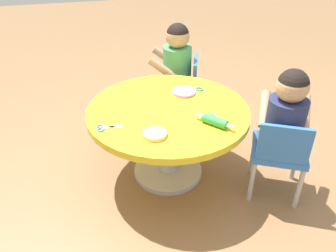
% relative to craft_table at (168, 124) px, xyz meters
% --- Properties ---
extents(ground_plane, '(10.00, 10.00, 0.00)m').
position_rel_craft_table_xyz_m(ground_plane, '(0.00, 0.00, -0.37)').
color(ground_plane, olive).
extents(craft_table, '(0.95, 0.95, 0.48)m').
position_rel_craft_table_xyz_m(craft_table, '(0.00, 0.00, 0.00)').
color(craft_table, silver).
rests_on(craft_table, ground).
extents(child_chair_left, '(0.40, 0.40, 0.54)m').
position_rel_craft_table_xyz_m(child_chair_left, '(-0.33, -0.57, -0.07)').
color(child_chair_left, '#B7B7BC').
rests_on(child_chair_left, ground).
extents(seated_child_left, '(0.43, 0.40, 0.51)m').
position_rel_craft_table_xyz_m(seated_child_left, '(-0.29, -0.58, 0.16)').
color(seated_child_left, '#3F4772').
rests_on(seated_child_left, ground).
extents(child_chair_right, '(0.38, 0.38, 0.54)m').
position_rel_craft_table_xyz_m(child_chair_right, '(0.60, -0.25, -0.07)').
color(child_chair_right, '#B7B7BC').
rests_on(child_chair_right, ground).
extents(seated_child_right, '(0.37, 0.42, 0.51)m').
position_rel_craft_table_xyz_m(seated_child_right, '(0.62, -0.22, 0.16)').
color(seated_child_right, '#3F4772').
rests_on(seated_child_right, ground).
extents(rolling_pin, '(0.19, 0.17, 0.05)m').
position_rel_craft_table_xyz_m(rolling_pin, '(-0.23, -0.20, 0.13)').
color(rolling_pin, green).
rests_on(rolling_pin, craft_table).
extents(craft_scissors, '(0.08, 0.14, 0.01)m').
position_rel_craft_table_xyz_m(craft_scissors, '(-0.12, 0.37, 0.11)').
color(craft_scissors, silver).
rests_on(craft_scissors, craft_table).
extents(playdough_blob_0, '(0.13, 0.13, 0.02)m').
position_rel_craft_table_xyz_m(playdough_blob_0, '(-0.26, 0.13, 0.12)').
color(playdough_blob_0, '#F2CC72').
rests_on(playdough_blob_0, craft_table).
extents(playdough_blob_1, '(0.15, 0.15, 0.02)m').
position_rel_craft_table_xyz_m(playdough_blob_1, '(0.17, -0.14, 0.11)').
color(playdough_blob_1, '#CC99E5').
rests_on(playdough_blob_1, craft_table).
extents(cookie_cutter_0, '(0.05, 0.05, 0.01)m').
position_rel_craft_table_xyz_m(cookie_cutter_0, '(0.19, -0.25, 0.11)').
color(cookie_cutter_0, '#3F99D8').
rests_on(cookie_cutter_0, craft_table).
extents(cookie_cutter_1, '(0.05, 0.05, 0.01)m').
position_rel_craft_table_xyz_m(cookie_cutter_1, '(-0.15, -0.22, 0.11)').
color(cookie_cutter_1, '#3F99D8').
rests_on(cookie_cutter_1, craft_table).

